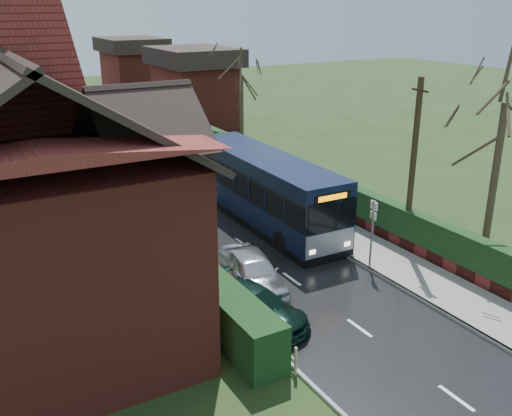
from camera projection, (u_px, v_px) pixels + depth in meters
ground at (323, 302)px, 20.08m from camera, size 140.00×140.00×0.00m
road at (204, 215)px, 28.24m from camera, size 6.00×100.00×0.02m
pavement at (276, 200)px, 30.20m from camera, size 2.50×100.00×0.14m
kerb_right at (257, 204)px, 29.64m from camera, size 0.12×100.00×0.14m
kerb_left at (145, 226)px, 26.80m from camera, size 0.12×100.00×0.10m
front_hedge at (166, 253)px, 22.07m from camera, size 1.20×16.00×1.60m
picket_fence at (184, 257)px, 22.53m from camera, size 0.10×16.00×0.90m
right_wall_hedge at (301, 179)px, 30.60m from camera, size 0.60×50.00×1.80m
brick_house at (21, 185)px, 18.41m from camera, size 9.30×14.60×10.30m
bus at (265, 190)px, 26.91m from camera, size 2.64×10.80×3.27m
car_silver at (253, 272)px, 20.79m from camera, size 2.28×4.30×1.39m
car_green at (255, 306)px, 18.65m from camera, size 2.71×4.37×1.18m
car_distant at (77, 101)px, 57.14m from camera, size 2.29×3.87×1.21m
bus_stop_sign at (373, 224)px, 21.98m from camera, size 0.13×0.43×2.86m
telegraph_pole at (413, 166)px, 23.19m from camera, size 0.25×0.94×7.25m
tree_right_near at (507, 92)px, 21.71m from camera, size 4.18×4.18×9.02m
tree_right_far at (241, 70)px, 38.92m from camera, size 3.89×3.89×7.51m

